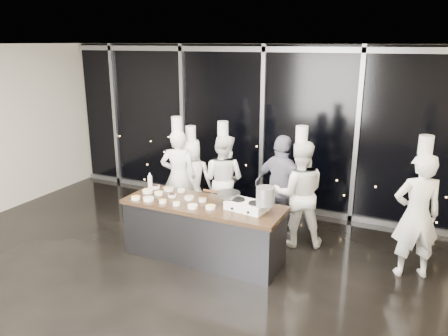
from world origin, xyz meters
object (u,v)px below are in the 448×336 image
object	(u,v)px
stock_pot	(265,196)
chef_side	(417,215)
stove	(247,206)
chef_left	(192,178)
chef_far_left	(178,176)
chef_center	(223,179)
chef_right	(299,193)
demo_counter	(204,230)
guest	(282,189)
frying_pan	(228,194)

from	to	relation	value
stock_pot	chef_side	xyz separation A→B (m)	(1.94, 0.82, -0.24)
stove	chef_left	xyz separation A→B (m)	(-1.63, 1.28, -0.18)
chef_far_left	chef_center	xyz separation A→B (m)	(0.75, 0.30, -0.05)
stove	chef_right	xyz separation A→B (m)	(0.48, 1.06, -0.08)
demo_counter	guest	world-z (taller)	guest
demo_counter	chef_far_left	size ratio (longest dim) A/B	1.24
chef_center	chef_side	bearing A→B (deg)	171.20
frying_pan	chef_side	world-z (taller)	chef_side
chef_side	stock_pot	bearing A→B (deg)	-0.99
chef_center	chef_right	size ratio (longest dim) A/B	0.96
frying_pan	chef_left	xyz separation A→B (m)	(-1.31, 1.22, -0.28)
stock_pot	chef_side	distance (m)	2.12
chef_left	chef_center	xyz separation A→B (m)	(0.63, 0.03, 0.06)
demo_counter	frying_pan	distance (m)	0.73
chef_left	chef_center	size ratio (longest dim) A/B	0.93
stock_pot	chef_far_left	size ratio (longest dim) A/B	0.13
stove	guest	world-z (taller)	guest
frying_pan	chef_center	xyz separation A→B (m)	(-0.68, 1.25, -0.22)
chef_center	chef_right	xyz separation A→B (m)	(1.48, -0.26, 0.04)
stock_pot	chef_right	distance (m)	1.15
chef_far_left	chef_right	size ratio (longest dim) A/B	1.00
chef_right	chef_side	size ratio (longest dim) A/B	0.97
stove	frying_pan	size ratio (longest dim) A/B	1.00
chef_right	chef_center	bearing A→B (deg)	-32.43
chef_left	guest	bearing A→B (deg)	152.28
stock_pot	frying_pan	bearing A→B (deg)	169.47
stock_pot	chef_side	bearing A→B (deg)	23.03
stock_pot	chef_right	world-z (taller)	chef_right
demo_counter	guest	bearing A→B (deg)	52.67
demo_counter	stove	distance (m)	0.86
chef_center	guest	xyz separation A→B (m)	(1.18, -0.21, 0.05)
chef_left	chef_far_left	bearing A→B (deg)	44.61
chef_left	chef_center	bearing A→B (deg)	160.82
stove	guest	size ratio (longest dim) A/B	0.34
frying_pan	chef_side	xyz separation A→B (m)	(2.56, 0.71, -0.14)
frying_pan	chef_right	size ratio (longest dim) A/B	0.31
demo_counter	stock_pot	bearing A→B (deg)	-0.97
stove	stock_pot	bearing A→B (deg)	-0.80
stove	chef_far_left	size ratio (longest dim) A/B	0.31
chef_left	guest	distance (m)	1.82
demo_counter	chef_center	xyz separation A→B (m)	(-0.31, 1.35, 0.39)
chef_far_left	chef_left	bearing A→B (deg)	-135.82
chef_far_left	guest	xyz separation A→B (m)	(1.92, 0.09, 0.01)
chef_far_left	chef_left	xyz separation A→B (m)	(0.12, 0.27, -0.11)
guest	chef_right	distance (m)	0.31
chef_far_left	chef_center	size ratio (longest dim) A/B	1.04
frying_pan	stock_pot	world-z (taller)	stock_pot
demo_counter	stove	xyz separation A→B (m)	(0.69, 0.03, 0.51)
chef_right	chef_side	bearing A→B (deg)	148.34
chef_far_left	chef_left	size ratio (longest dim) A/B	1.11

